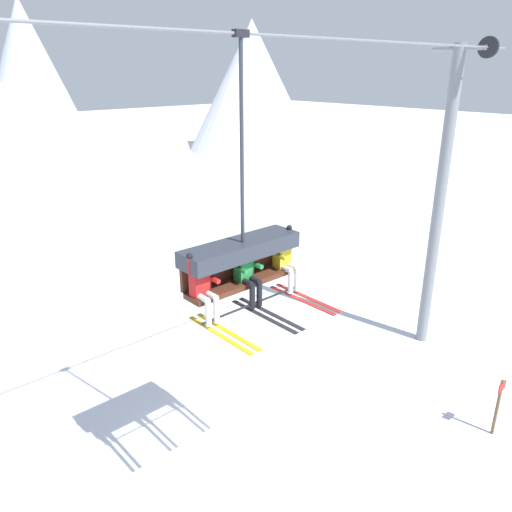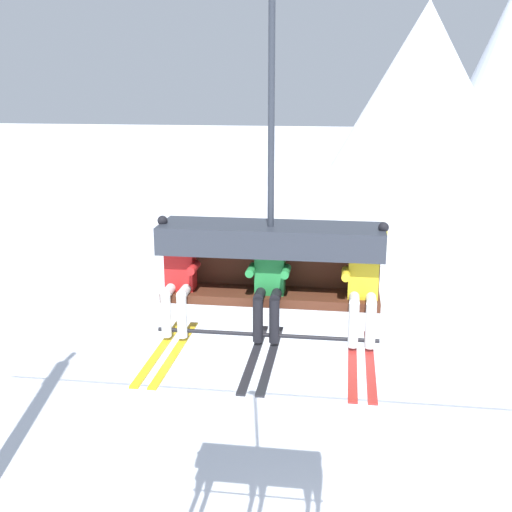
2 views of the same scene
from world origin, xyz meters
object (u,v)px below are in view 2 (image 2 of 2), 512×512
(chairlift_chair, at_px, (271,246))
(skier_green, at_px, (269,282))
(skier_red, at_px, (178,276))
(skier_yellow, at_px, (364,284))

(chairlift_chair, bearing_deg, skier_green, -90.00)
(chairlift_chair, xyz_separation_m, skier_green, (0.00, -0.22, -0.35))
(chairlift_chair, height_order, skier_green, chairlift_chair)
(skier_green, bearing_deg, skier_red, 179.61)
(chairlift_chair, relative_size, skier_green, 2.78)
(chairlift_chair, distance_m, skier_red, 1.09)
(chairlift_chair, relative_size, skier_yellow, 2.78)
(skier_green, relative_size, skier_yellow, 1.00)
(chairlift_chair, height_order, skier_red, chairlift_chair)
(chairlift_chair, xyz_separation_m, skier_yellow, (1.01, -0.21, -0.33))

